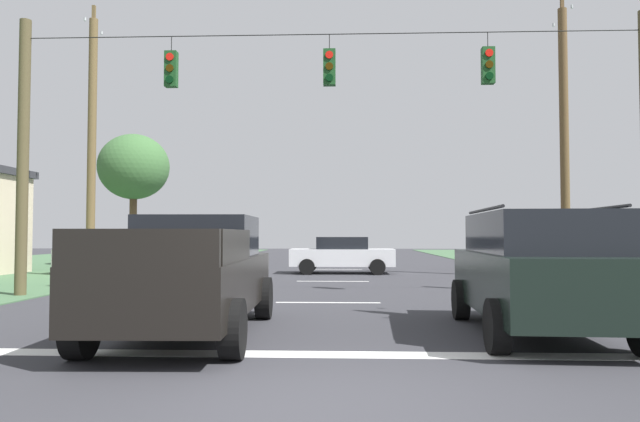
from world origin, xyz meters
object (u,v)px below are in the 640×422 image
object	(u,v)px
pickup_truck	(191,275)
overhead_signal_span	(328,141)
distant_car_oncoming	(508,253)
utility_pole_near_left	(92,144)
suv_black	(537,270)
distant_car_crossing_white	(342,254)
utility_pole_mid_right	(564,138)
tree_roadside_right	(134,168)
distant_car_far_parked	(98,254)

from	to	relation	value
pickup_truck	overhead_signal_span	bearing A→B (deg)	69.43
distant_car_oncoming	utility_pole_near_left	world-z (taller)	utility_pole_near_left
pickup_truck	suv_black	xyz separation A→B (m)	(5.64, 0.14, 0.09)
distant_car_crossing_white	utility_pole_near_left	world-z (taller)	utility_pole_near_left
pickup_truck	utility_pole_mid_right	distance (m)	17.06
tree_roadside_right	suv_black	bearing A→B (deg)	-54.79
distant_car_oncoming	utility_pole_near_left	xyz separation A→B (m)	(-16.85, -4.95, 4.24)
utility_pole_near_left	distant_car_oncoming	bearing A→B (deg)	16.38
suv_black	tree_roadside_right	bearing A→B (deg)	125.21
pickup_truck	distant_car_far_parked	xyz separation A→B (m)	(-8.19, 15.52, -0.18)
pickup_truck	distant_car_oncoming	distance (m)	19.60
pickup_truck	distant_car_crossing_white	distance (m)	15.08
distant_car_oncoming	overhead_signal_span	bearing A→B (deg)	-124.42
pickup_truck	distant_car_far_parked	distance (m)	17.55
distant_car_crossing_white	distant_car_far_parked	world-z (taller)	same
overhead_signal_span	distant_car_oncoming	size ratio (longest dim) A/B	3.83
distant_car_crossing_white	distant_car_oncoming	size ratio (longest dim) A/B	0.99
utility_pole_mid_right	distant_car_crossing_white	bearing A→B (deg)	164.23
overhead_signal_span	distant_car_far_parked	bearing A→B (deg)	136.14
distant_car_oncoming	utility_pole_mid_right	distance (m)	6.32
distant_car_far_parked	distant_car_oncoming	bearing A→B (deg)	4.47
overhead_signal_span	pickup_truck	world-z (taller)	overhead_signal_span
suv_black	distant_car_oncoming	distance (m)	17.32
pickup_truck	suv_black	distance (m)	5.64
overhead_signal_span	distant_car_oncoming	bearing A→B (deg)	55.58
distant_car_crossing_white	distant_car_oncoming	distance (m)	7.69
distant_car_far_parked	overhead_signal_span	bearing A→B (deg)	-43.86
suv_black	tree_roadside_right	distance (m)	24.37
utility_pole_near_left	distant_car_crossing_white	bearing A→B (deg)	17.07
pickup_truck	tree_roadside_right	world-z (taller)	tree_roadside_right
suv_black	utility_pole_near_left	size ratio (longest dim) A/B	0.47
suv_black	distant_car_far_parked	size ratio (longest dim) A/B	1.11
utility_pole_mid_right	tree_roadside_right	world-z (taller)	utility_pole_mid_right
distant_car_oncoming	utility_pole_near_left	size ratio (longest dim) A/B	0.42
distant_car_oncoming	tree_roadside_right	world-z (taller)	tree_roadside_right
suv_black	utility_pole_mid_right	size ratio (longest dim) A/B	0.45
pickup_truck	distant_car_oncoming	xyz separation A→B (m)	(9.86, 16.93, -0.18)
utility_pole_mid_right	distant_car_oncoming	bearing A→B (deg)	101.74
distant_car_oncoming	tree_roadside_right	distance (m)	18.79
distant_car_crossing_white	utility_pole_near_left	size ratio (longest dim) A/B	0.42
pickup_truck	tree_roadside_right	distance (m)	21.81
pickup_truck	suv_black	world-z (taller)	suv_black
suv_black	distant_car_crossing_white	distance (m)	15.09
distant_car_far_parked	utility_pole_near_left	xyz separation A→B (m)	(1.21, -3.54, 4.24)
distant_car_far_parked	tree_roadside_right	size ratio (longest dim) A/B	0.65
distant_car_oncoming	tree_roadside_right	size ratio (longest dim) A/B	0.64
distant_car_crossing_white	distant_car_far_parked	distance (m)	10.66
utility_pole_mid_right	utility_pole_near_left	distance (m)	17.77
distant_car_crossing_white	suv_black	bearing A→B (deg)	-77.78
utility_pole_mid_right	tree_roadside_right	size ratio (longest dim) A/B	1.61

